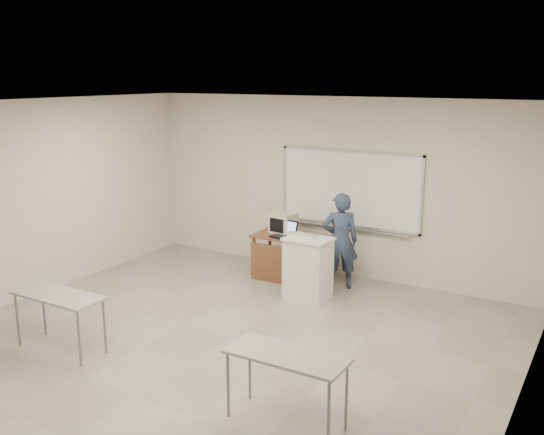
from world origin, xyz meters
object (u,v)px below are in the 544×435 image
Objects in this scene: mouse at (324,239)px; presenter at (340,241)px; laptop at (284,233)px; whiteboard at (350,190)px; keyboard at (302,235)px; podium at (308,268)px; crt_monitor at (284,223)px; instructor_desk at (290,251)px.

presenter is (0.28, -0.01, 0.01)m from mouse.
whiteboard is at bearing 55.15° from laptop.
presenter is at bearing 60.37° from keyboard.
keyboard is (0.57, -0.46, 0.16)m from laptop.
podium is 0.62× the size of presenter.
presenter is at bearing 1.01° from crt_monitor.
crt_monitor reaches higher than laptop.
whiteboard is at bearing 35.35° from crt_monitor.
whiteboard is at bearing 46.93° from instructor_desk.
podium is 2.68× the size of laptop.
crt_monitor is (-0.87, 0.79, 0.43)m from podium.
presenter reaches higher than podium.
keyboard is (0.47, -0.47, 0.45)m from instructor_desk.
keyboard is at bearing -100.36° from whiteboard.
presenter reaches higher than laptop.
whiteboard is 1.23m from crt_monitor.
keyboard reaches higher than mouse.
laptop is (-0.72, 0.54, 0.33)m from podium.
crt_monitor reaches higher than mouse.
whiteboard is 0.95m from mouse.
crt_monitor is 1.13× the size of laptop.
crt_monitor is at bearing -174.35° from mouse.
whiteboard is 1.37m from keyboard.
whiteboard is at bearing 80.28° from keyboard.
whiteboard is 1.42m from instructor_desk.
mouse is 0.06× the size of presenter.
laptop is (-0.80, -0.79, -0.67)m from whiteboard.
crt_monitor is 0.31m from laptop.
mouse is (0.80, -0.08, -0.14)m from crt_monitor.
keyboard reaches higher than podium.
mouse is 0.28m from presenter.
podium is at bearing -36.45° from crt_monitor.
presenter is at bearing -78.05° from whiteboard.
whiteboard is at bearing 89.21° from podium.
podium reaches higher than instructor_desk.
instructor_desk is (-0.70, -0.78, -0.96)m from whiteboard.
instructor_desk is 0.52m from crt_monitor.
podium is at bearing -27.43° from keyboard.
presenter reaches higher than mouse.
crt_monitor reaches higher than instructor_desk.
presenter is (1.08, -0.09, -0.13)m from crt_monitor.
laptop is 0.95m from presenter.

